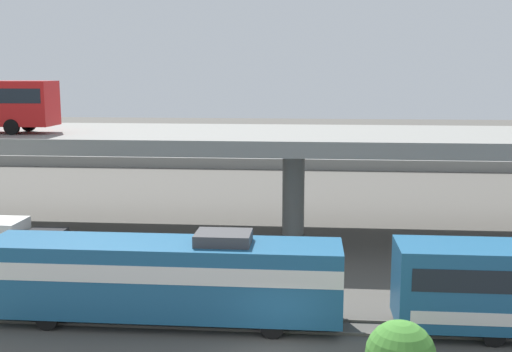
{
  "coord_description": "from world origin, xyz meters",
  "views": [
    {
      "loc": [
        1.15,
        -22.13,
        11.0
      ],
      "look_at": [
        -2.17,
        15.54,
        4.75
      ],
      "focal_mm": 44.11,
      "sensor_mm": 36.0,
      "label": 1
    }
  ],
  "objects_px": {
    "train_locomotive": "(147,274)",
    "parked_car_0": "(460,146)",
    "parked_car_5": "(71,144)",
    "parked_car_7": "(347,146)",
    "parked_car_4": "(196,146)",
    "parked_car_3": "(478,149)",
    "parked_car_1": "(270,146)",
    "parked_car_6": "(402,147)"
  },
  "relations": [
    {
      "from": "parked_car_0",
      "to": "parked_car_7",
      "type": "relative_size",
      "value": 0.97
    },
    {
      "from": "train_locomotive",
      "to": "parked_car_4",
      "type": "bearing_deg",
      "value": -82.01
    },
    {
      "from": "parked_car_1",
      "to": "parked_car_7",
      "type": "relative_size",
      "value": 0.94
    },
    {
      "from": "parked_car_6",
      "to": "parked_car_5",
      "type": "bearing_deg",
      "value": -178.61
    },
    {
      "from": "parked_car_4",
      "to": "parked_car_6",
      "type": "distance_m",
      "value": 25.44
    },
    {
      "from": "parked_car_1",
      "to": "parked_car_3",
      "type": "bearing_deg",
      "value": -3.47
    },
    {
      "from": "parked_car_4",
      "to": "parked_car_7",
      "type": "distance_m",
      "value": 18.63
    },
    {
      "from": "parked_car_1",
      "to": "parked_car_6",
      "type": "height_order",
      "value": "same"
    },
    {
      "from": "parked_car_1",
      "to": "parked_car_6",
      "type": "bearing_deg",
      "value": 1.32
    },
    {
      "from": "parked_car_1",
      "to": "parked_car_6",
      "type": "distance_m",
      "value": 16.25
    },
    {
      "from": "train_locomotive",
      "to": "parked_car_6",
      "type": "xyz_separation_m",
      "value": [
        18.35,
        51.84,
        -0.18
      ]
    },
    {
      "from": "train_locomotive",
      "to": "parked_car_3",
      "type": "relative_size",
      "value": 3.57
    },
    {
      "from": "parked_car_0",
      "to": "train_locomotive",
      "type": "bearing_deg",
      "value": 64.31
    },
    {
      "from": "parked_car_3",
      "to": "parked_car_7",
      "type": "distance_m",
      "value": 15.39
    },
    {
      "from": "parked_car_1",
      "to": "parked_car_7",
      "type": "bearing_deg",
      "value": -0.56
    },
    {
      "from": "parked_car_5",
      "to": "parked_car_6",
      "type": "relative_size",
      "value": 1.02
    },
    {
      "from": "train_locomotive",
      "to": "parked_car_4",
      "type": "xyz_separation_m",
      "value": [
        -7.04,
        50.18,
        -0.18
      ]
    },
    {
      "from": "parked_car_5",
      "to": "parked_car_0",
      "type": "bearing_deg",
      "value": -177.18
    },
    {
      "from": "parked_car_7",
      "to": "parked_car_6",
      "type": "bearing_deg",
      "value": -176.06
    },
    {
      "from": "parked_car_3",
      "to": "train_locomotive",
      "type": "bearing_deg",
      "value": 61.72
    },
    {
      "from": "parked_car_4",
      "to": "train_locomotive",
      "type": "bearing_deg",
      "value": -82.01
    },
    {
      "from": "parked_car_4",
      "to": "parked_car_5",
      "type": "xyz_separation_m",
      "value": [
        -16.2,
        0.65,
        0.0
      ]
    },
    {
      "from": "parked_car_6",
      "to": "parked_car_7",
      "type": "height_order",
      "value": "same"
    },
    {
      "from": "parked_car_0",
      "to": "parked_car_7",
      "type": "xyz_separation_m",
      "value": [
        -14.06,
        -1.87,
        0.0
      ]
    },
    {
      "from": "parked_car_1",
      "to": "parked_car_5",
      "type": "bearing_deg",
      "value": -178.57
    },
    {
      "from": "parked_car_5",
      "to": "parked_car_3",
      "type": "bearing_deg",
      "value": 179.01
    },
    {
      "from": "parked_car_4",
      "to": "parked_car_3",
      "type": "bearing_deg",
      "value": -0.36
    },
    {
      "from": "train_locomotive",
      "to": "parked_car_0",
      "type": "height_order",
      "value": "train_locomotive"
    },
    {
      "from": "parked_car_3",
      "to": "parked_car_5",
      "type": "bearing_deg",
      "value": -0.99
    },
    {
      "from": "parked_car_1",
      "to": "parked_car_6",
      "type": "xyz_separation_m",
      "value": [
        16.25,
        0.38,
        0.0
      ]
    },
    {
      "from": "train_locomotive",
      "to": "parked_car_6",
      "type": "distance_m",
      "value": 54.99
    },
    {
      "from": "train_locomotive",
      "to": "parked_car_5",
      "type": "height_order",
      "value": "train_locomotive"
    },
    {
      "from": "parked_car_6",
      "to": "parked_car_7",
      "type": "xyz_separation_m",
      "value": [
        -6.8,
        -0.47,
        -0.0
      ]
    },
    {
      "from": "parked_car_0",
      "to": "parked_car_5",
      "type": "xyz_separation_m",
      "value": [
        -48.84,
        -2.4,
        0.0
      ]
    },
    {
      "from": "parked_car_0",
      "to": "parked_car_5",
      "type": "bearing_deg",
      "value": 2.82
    },
    {
      "from": "parked_car_7",
      "to": "parked_car_3",
      "type": "bearing_deg",
      "value": 174.75
    },
    {
      "from": "parked_car_5",
      "to": "parked_car_7",
      "type": "height_order",
      "value": "same"
    },
    {
      "from": "parked_car_6",
      "to": "parked_car_1",
      "type": "bearing_deg",
      "value": -178.68
    },
    {
      "from": "train_locomotive",
      "to": "parked_car_7",
      "type": "relative_size",
      "value": 3.78
    },
    {
      "from": "train_locomotive",
      "to": "parked_car_7",
      "type": "xyz_separation_m",
      "value": [
        11.55,
        51.37,
        -0.18
      ]
    },
    {
      "from": "parked_car_1",
      "to": "parked_car_4",
      "type": "height_order",
      "value": "same"
    },
    {
      "from": "parked_car_5",
      "to": "parked_car_1",
      "type": "bearing_deg",
      "value": -178.57
    }
  ]
}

